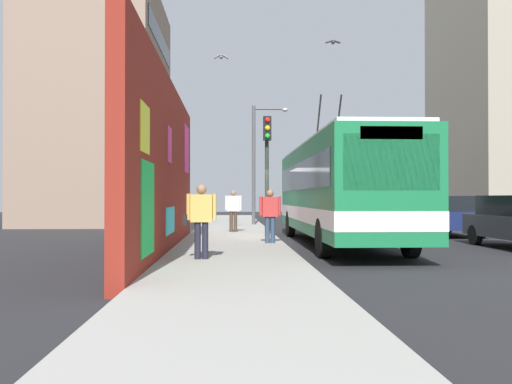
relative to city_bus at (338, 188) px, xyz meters
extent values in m
plane|color=#232326|center=(1.82, 1.80, -1.82)|extent=(80.00, 80.00, 0.00)
cube|color=#9E9B93|center=(1.82, 3.40, -1.74)|extent=(48.00, 3.20, 0.15)
cube|color=maroon|center=(-2.63, 5.15, 0.50)|extent=(13.09, 0.30, 4.63)
cube|color=#33D8E5|center=(-3.10, 4.99, -0.89)|extent=(1.95, 0.02, 0.69)
cube|color=yellow|center=(-7.31, 4.99, 0.97)|extent=(1.05, 0.02, 0.90)
cube|color=#F2338C|center=(-3.28, 4.99, 1.06)|extent=(0.86, 0.02, 0.92)
cube|color=green|center=(-6.95, 4.99, -0.51)|extent=(1.58, 0.02, 1.78)
cube|color=#F2338C|center=(2.14, 4.99, 1.42)|extent=(1.77, 0.02, 1.67)
cube|color=gray|center=(15.00, 11.00, 4.86)|extent=(11.02, 6.81, 13.35)
cube|color=black|center=(15.00, 7.58, 2.58)|extent=(9.37, 0.04, 1.10)
cube|color=black|center=(15.00, 7.58, 5.78)|extent=(9.37, 0.04, 1.10)
cube|color=black|center=(15.00, 7.58, 8.98)|extent=(9.37, 0.04, 1.10)
cube|color=#9E937F|center=(19.12, -15.20, 8.90)|extent=(10.46, 7.21, 21.44)
cube|color=#19723F|center=(0.01, 0.00, -0.02)|extent=(11.86, 2.46, 2.70)
cube|color=silver|center=(0.01, 0.00, 1.39)|extent=(11.39, 2.26, 0.12)
cube|color=white|center=(0.01, 0.00, -0.82)|extent=(11.88, 2.48, 0.44)
cube|color=black|center=(-5.90, 0.00, 0.45)|extent=(0.04, 2.09, 1.21)
cube|color=black|center=(0.01, 0.00, 0.39)|extent=(10.91, 2.49, 0.86)
cube|color=orange|center=(-5.89, 0.00, 1.08)|extent=(0.06, 1.35, 0.28)
cylinder|color=black|center=(1.78, -0.35, 2.23)|extent=(1.43, 0.06, 2.00)
cylinder|color=black|center=(1.78, 0.35, 2.23)|extent=(1.43, 0.06, 2.00)
cylinder|color=black|center=(-3.79, -1.11, -1.32)|extent=(1.00, 0.28, 1.00)
cylinder|color=black|center=(-3.79, 1.11, -1.32)|extent=(1.00, 0.28, 1.00)
cylinder|color=black|center=(3.80, -1.11, -1.32)|extent=(1.00, 0.28, 1.00)
cylinder|color=black|center=(3.80, 1.11, -1.32)|extent=(1.00, 0.28, 1.00)
cylinder|color=black|center=(-0.18, -4.40, -1.50)|extent=(0.64, 0.22, 0.64)
cube|color=navy|center=(4.39, -5.20, -1.17)|extent=(4.87, 1.77, 0.66)
cube|color=black|center=(4.49, -5.20, -0.54)|extent=(2.92, 1.59, 0.60)
cylinder|color=black|center=(2.79, -5.98, -1.50)|extent=(0.64, 0.22, 0.64)
cylinder|color=black|center=(2.79, -4.42, -1.50)|extent=(0.64, 0.22, 0.64)
cylinder|color=black|center=(6.00, -5.98, -1.50)|extent=(0.64, 0.22, 0.64)
cylinder|color=black|center=(6.00, -4.42, -1.50)|extent=(0.64, 0.22, 0.64)
cube|color=#B21E19|center=(9.66, -5.20, -1.17)|extent=(4.28, 1.84, 0.66)
cube|color=black|center=(9.74, -5.20, -0.54)|extent=(2.57, 1.65, 0.60)
cylinder|color=black|center=(8.24, -6.02, -1.50)|extent=(0.64, 0.22, 0.64)
cylinder|color=black|center=(8.24, -4.38, -1.50)|extent=(0.64, 0.22, 0.64)
cylinder|color=black|center=(11.07, -6.02, -1.50)|extent=(0.64, 0.22, 0.64)
cylinder|color=black|center=(11.07, -4.38, -1.50)|extent=(0.64, 0.22, 0.64)
cube|color=#B7B7BC|center=(15.47, -5.20, -1.17)|extent=(4.93, 1.82, 0.66)
cube|color=black|center=(15.57, -5.20, -0.54)|extent=(2.96, 1.64, 0.60)
cylinder|color=black|center=(13.85, -6.01, -1.50)|extent=(0.64, 0.22, 0.64)
cylinder|color=black|center=(13.85, -4.39, -1.50)|extent=(0.64, 0.22, 0.64)
cylinder|color=black|center=(17.10, -6.01, -1.50)|extent=(0.64, 0.22, 0.64)
cylinder|color=black|center=(17.10, -4.39, -1.50)|extent=(0.64, 0.22, 0.64)
cylinder|color=#3F3326|center=(4.49, 3.24, -1.25)|extent=(0.14, 0.14, 0.82)
cylinder|color=#3F3326|center=(4.49, 3.40, -1.25)|extent=(0.14, 0.14, 0.82)
cube|color=silver|center=(4.49, 3.32, -0.54)|extent=(0.22, 0.48, 0.62)
cylinder|color=silver|center=(4.49, 3.03, -0.50)|extent=(0.09, 0.09, 0.59)
cylinder|color=silver|center=(4.49, 3.61, -0.50)|extent=(0.09, 0.09, 0.59)
sphere|color=#936B4C|center=(4.49, 3.32, -0.12)|extent=(0.22, 0.22, 0.22)
cylinder|color=#1E1E2D|center=(-5.22, 3.99, -1.26)|extent=(0.14, 0.14, 0.82)
cylinder|color=#1E1E2D|center=(-5.22, 4.15, -1.26)|extent=(0.14, 0.14, 0.82)
cube|color=gold|center=(-5.22, 4.07, -0.54)|extent=(0.22, 0.48, 0.61)
cylinder|color=gold|center=(-5.22, 3.78, -0.51)|extent=(0.09, 0.09, 0.58)
cylinder|color=gold|center=(-5.22, 4.36, -0.51)|extent=(0.09, 0.09, 0.58)
sphere|color=#936B4C|center=(-5.22, 4.07, -0.12)|extent=(0.22, 0.22, 0.22)
cube|color=black|center=(-5.22, 4.43, -0.80)|extent=(0.14, 0.10, 0.24)
cylinder|color=#2D3F59|center=(-0.98, 2.16, -1.27)|extent=(0.14, 0.14, 0.79)
cylinder|color=#2D3F59|center=(-0.98, 2.32, -1.27)|extent=(0.14, 0.14, 0.79)
cube|color=#BF3333|center=(-0.98, 2.24, -0.58)|extent=(0.22, 0.46, 0.59)
cylinder|color=#BF3333|center=(-0.98, 1.96, -0.55)|extent=(0.09, 0.09, 0.56)
cylinder|color=#BF3333|center=(-0.98, 2.52, -0.55)|extent=(0.09, 0.09, 0.56)
sphere|color=#936B4C|center=(-0.98, 2.24, -0.17)|extent=(0.21, 0.21, 0.21)
cylinder|color=#2D382D|center=(1.88, 2.15, 0.45)|extent=(0.14, 0.14, 4.23)
cube|color=black|center=(1.66, 2.15, 2.12)|extent=(0.20, 0.28, 0.84)
sphere|color=red|center=(1.55, 2.15, 2.40)|extent=(0.18, 0.18, 0.18)
sphere|color=yellow|center=(1.55, 2.15, 2.12)|extent=(0.18, 0.18, 0.18)
sphere|color=green|center=(1.55, 2.15, 1.84)|extent=(0.18, 0.18, 0.18)
cylinder|color=#4C4C51|center=(10.70, 2.25, 1.38)|extent=(0.18, 0.18, 6.08)
cylinder|color=#4C4C51|center=(10.70, 1.44, 4.27)|extent=(0.10, 1.61, 0.10)
ellipsoid|color=silver|center=(10.70, 0.64, 4.22)|extent=(0.44, 0.28, 0.20)
ellipsoid|color=#47474C|center=(2.97, -0.42, 5.53)|extent=(0.32, 0.14, 0.12)
cube|color=#47474C|center=(2.97, -0.56, 5.56)|extent=(0.20, 0.27, 0.10)
cube|color=#47474C|center=(2.97, -0.28, 5.56)|extent=(0.20, 0.27, 0.10)
ellipsoid|color=gray|center=(2.65, 3.78, 4.84)|extent=(0.32, 0.14, 0.12)
cube|color=gray|center=(2.65, 3.64, 4.87)|extent=(0.20, 0.26, 0.15)
cube|color=gray|center=(2.65, 3.92, 4.87)|extent=(0.20, 0.26, 0.15)
camera|label=1|loc=(-17.45, 3.42, -0.31)|focal=38.59mm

